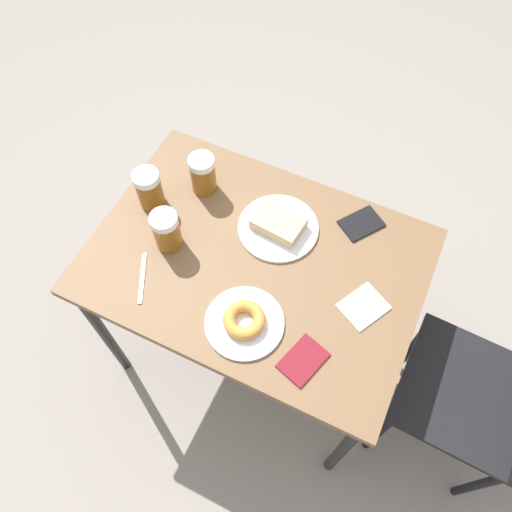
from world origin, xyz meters
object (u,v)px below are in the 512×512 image
Objects in this scene: plate_with_donut at (244,321)px; beer_mug_left at (167,231)px; passport_far_edge at (303,360)px; beer_mug_right at (149,189)px; napkin_folded at (364,307)px; fork at (142,278)px; beer_mug_center at (203,174)px; plate_with_cake at (278,226)px; passport_near_edge at (361,224)px.

beer_mug_left is (-0.14, -0.32, 0.05)m from plate_with_donut.
beer_mug_left reaches higher than passport_far_edge.
beer_mug_left is at bearing 49.26° from beer_mug_right.
napkin_folded and fork have the same top height.
beer_mug_left is at bearing 1.43° from beer_mug_center.
beer_mug_left is at bearing -55.44° from plate_with_cake.
passport_far_edge is (0.28, 0.63, -0.07)m from beer_mug_right.
beer_mug_right is at bearing -118.95° from plate_with_donut.
plate_with_donut is 0.34m from napkin_folded.
beer_mug_center reaches higher than napkin_folded.
napkin_folded is (-0.19, 0.28, -0.01)m from plate_with_donut.
passport_far_edge is (0.03, 0.19, -0.01)m from plate_with_donut.
passport_near_edge is at bearing 108.28° from beer_mug_right.
plate_with_donut is 0.19m from passport_far_edge.
plate_with_cake reaches higher than plate_with_donut.
plate_with_donut reaches higher than passport_near_edge.
passport_near_edge is 1.05× the size of passport_far_edge.
napkin_folded is 0.28m from passport_near_edge.
passport_far_edge is (0.40, 0.51, -0.07)m from beer_mug_center.
beer_mug_left is 0.94× the size of passport_far_edge.
beer_mug_center reaches higher than plate_with_donut.
napkin_folded is 0.24m from passport_far_edge.
beer_mug_center is 1.00× the size of beer_mug_right.
passport_far_edge is at bearing 0.74° from passport_near_edge.
beer_mug_right reaches higher than plate_with_donut.
plate_with_donut is at bearing -98.58° from passport_far_edge.
napkin_folded is at bearing 94.98° from beer_mug_left.
napkin_folded is at bearing 20.78° from passport_near_edge.
passport_far_edge is at bearing -23.24° from napkin_folded.
napkin_folded is (0.06, 0.73, -0.07)m from beer_mug_right.
plate_with_cake reaches higher than passport_near_edge.
napkin_folded is 1.07× the size of passport_far_edge.
napkin_folded is at bearing 73.49° from beer_mug_center.
beer_mug_right is at bearing -155.18° from fork.
plate_with_cake is 1.70× the size of passport_far_edge.
beer_mug_right is 0.66m from passport_near_edge.
beer_mug_left is 0.61m from napkin_folded.
plate_with_donut reaches higher than napkin_folded.
plate_with_cake is 1.12× the size of plate_with_donut.
plate_with_donut is 0.49m from passport_near_edge.
beer_mug_center is at bearing -127.83° from passport_far_edge.
plate_with_cake is 0.43m from passport_far_edge.
plate_with_cake is 0.44m from fork.
napkin_folded is 1.02× the size of passport_near_edge.
passport_near_edge and passport_far_edge have the same top height.
beer_mug_center is 0.17m from beer_mug_right.
plate_with_cake is 0.41m from beer_mug_right.
plate_with_cake is 0.26m from passport_near_edge.
passport_near_edge is at bearing 131.56° from fork.
beer_mug_center is at bearing -80.61° from passport_near_edge.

